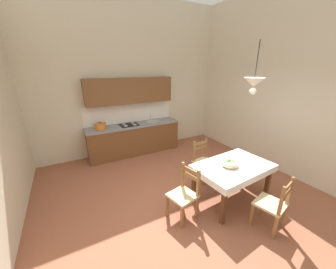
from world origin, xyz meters
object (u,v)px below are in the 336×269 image
object	(u,v)px
dining_chair_tv_side	(184,194)
fruit_bowl	(230,163)
dining_table	(233,171)
dining_chair_kitchen_side	(203,161)
pendant_lamp	(254,83)
dining_chair_camera_side	(273,205)
kitchen_cabinetry	(133,125)

from	to	relation	value
dining_chair_tv_side	fruit_bowl	xyz separation A→B (m)	(0.96, -0.04, 0.37)
dining_table	fruit_bowl	size ratio (longest dim) A/B	5.00
dining_chair_kitchen_side	fruit_bowl	bearing A→B (deg)	-95.37
pendant_lamp	dining_chair_camera_side	bearing A→B (deg)	-93.27
kitchen_cabinetry	pendant_lamp	xyz separation A→B (m)	(1.02, -3.13, 1.40)
kitchen_cabinetry	fruit_bowl	size ratio (longest dim) A/B	8.94
kitchen_cabinetry	dining_table	distance (m)	3.16
dining_chair_camera_side	fruit_bowl	size ratio (longest dim) A/B	3.10
fruit_bowl	dining_chair_kitchen_side	bearing A→B (deg)	84.63
dining_table	pendant_lamp	distance (m)	1.64
fruit_bowl	pendant_lamp	xyz separation A→B (m)	(0.17, -0.14, 1.44)
kitchen_cabinetry	dining_table	world-z (taller)	kitchen_cabinetry
dining_chair_tv_side	fruit_bowl	distance (m)	1.03
pendant_lamp	dining_chair_kitchen_side	bearing A→B (deg)	95.49
kitchen_cabinetry	dining_chair_tv_side	bearing A→B (deg)	-92.13
dining_chair_kitchen_side	dining_chair_camera_side	xyz separation A→B (m)	(0.05, -1.69, 0.00)
kitchen_cabinetry	pendant_lamp	size ratio (longest dim) A/B	3.33
kitchen_cabinetry	fruit_bowl	world-z (taller)	kitchen_cabinetry
dining_chair_kitchen_side	fruit_bowl	size ratio (longest dim) A/B	3.10
kitchen_cabinetry	dining_chair_camera_side	bearing A→B (deg)	-75.66
dining_chair_tv_side	dining_table	bearing A→B (deg)	-2.73
dining_table	pendant_lamp	size ratio (longest dim) A/B	1.86
dining_table	dining_chair_tv_side	distance (m)	1.08
dining_table	dining_chair_camera_side	world-z (taller)	dining_chair_camera_side
dining_table	dining_chair_tv_side	size ratio (longest dim) A/B	1.61
dining_chair_tv_side	fruit_bowl	bearing A→B (deg)	-2.27
dining_chair_kitchen_side	fruit_bowl	world-z (taller)	dining_chair_kitchen_side
kitchen_cabinetry	fruit_bowl	distance (m)	3.11
dining_table	dining_chair_kitchen_side	bearing A→B (deg)	91.21
kitchen_cabinetry	dining_chair_kitchen_side	size ratio (longest dim) A/B	2.88
fruit_bowl	kitchen_cabinetry	bearing A→B (deg)	105.86
dining_table	fruit_bowl	distance (m)	0.21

